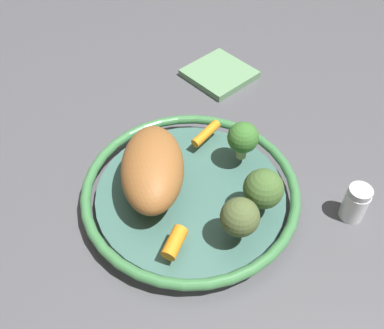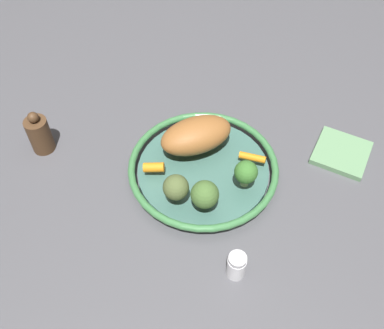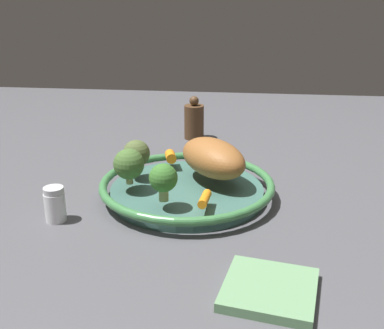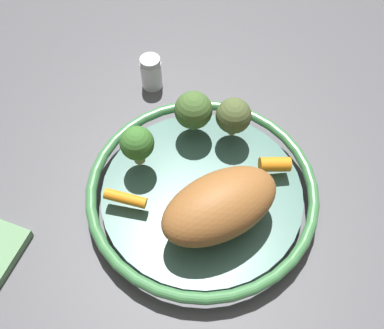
{
  "view_description": "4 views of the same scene",
  "coord_description": "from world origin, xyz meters",
  "px_view_note": "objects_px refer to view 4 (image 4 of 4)",
  "views": [
    {
      "loc": [
        0.26,
        -0.34,
        0.56
      ],
      "look_at": [
        -0.01,
        0.02,
        0.06
      ],
      "focal_mm": 40.64,
      "sensor_mm": 36.0,
      "label": 1
    },
    {
      "loc": [
        0.6,
        0.15,
        0.81
      ],
      "look_at": [
        0.02,
        -0.02,
        0.05
      ],
      "focal_mm": 41.37,
      "sensor_mm": 36.0,
      "label": 2
    },
    {
      "loc": [
        -0.11,
        0.85,
        0.39
      ],
      "look_at": [
        -0.01,
        0.01,
        0.07
      ],
      "focal_mm": 44.77,
      "sensor_mm": 36.0,
      "label": 3
    },
    {
      "loc": [
        -0.33,
        -0.04,
        0.59
      ],
      "look_at": [
        0.02,
        0.02,
        0.05
      ],
      "focal_mm": 41.84,
      "sensor_mm": 36.0,
      "label": 4
    }
  ],
  "objects_px": {
    "baby_carrot_center": "(125,198)",
    "serving_bowl": "(202,192)",
    "broccoli_floret_small": "(233,116)",
    "broccoli_floret_edge": "(193,110)",
    "salt_shaker": "(151,73)",
    "baby_carrot_left": "(275,164)",
    "roast_chicken_piece": "(220,205)",
    "broccoli_floret_large": "(137,144)"
  },
  "relations": [
    {
      "from": "serving_bowl",
      "to": "baby_carrot_center",
      "type": "xyz_separation_m",
      "value": [
        -0.04,
        0.1,
        0.03
      ]
    },
    {
      "from": "baby_carrot_left",
      "to": "broccoli_floret_large",
      "type": "distance_m",
      "value": 0.2
    },
    {
      "from": "baby_carrot_center",
      "to": "salt_shaker",
      "type": "relative_size",
      "value": 0.95
    },
    {
      "from": "baby_carrot_left",
      "to": "salt_shaker",
      "type": "distance_m",
      "value": 0.28
    },
    {
      "from": "baby_carrot_center",
      "to": "broccoli_floret_edge",
      "type": "relative_size",
      "value": 0.87
    },
    {
      "from": "roast_chicken_piece",
      "to": "salt_shaker",
      "type": "relative_size",
      "value": 2.64
    },
    {
      "from": "salt_shaker",
      "to": "serving_bowl",
      "type": "bearing_deg",
      "value": -149.87
    },
    {
      "from": "baby_carrot_center",
      "to": "broccoli_floret_small",
      "type": "relative_size",
      "value": 0.9
    },
    {
      "from": "serving_bowl",
      "to": "broccoli_floret_large",
      "type": "height_order",
      "value": "broccoli_floret_large"
    },
    {
      "from": "roast_chicken_piece",
      "to": "broccoli_floret_edge",
      "type": "xyz_separation_m",
      "value": [
        0.15,
        0.06,
        0.0
      ]
    },
    {
      "from": "salt_shaker",
      "to": "broccoli_floret_large",
      "type": "bearing_deg",
      "value": -172.08
    },
    {
      "from": "baby_carrot_center",
      "to": "roast_chicken_piece",
      "type": "bearing_deg",
      "value": -91.67
    },
    {
      "from": "roast_chicken_piece",
      "to": "baby_carrot_left",
      "type": "height_order",
      "value": "roast_chicken_piece"
    },
    {
      "from": "broccoli_floret_edge",
      "to": "broccoli_floret_small",
      "type": "relative_size",
      "value": 1.03
    },
    {
      "from": "baby_carrot_left",
      "to": "broccoli_floret_edge",
      "type": "bearing_deg",
      "value": 66.3
    },
    {
      "from": "roast_chicken_piece",
      "to": "broccoli_floret_small",
      "type": "height_order",
      "value": "roast_chicken_piece"
    },
    {
      "from": "serving_bowl",
      "to": "roast_chicken_piece",
      "type": "distance_m",
      "value": 0.08
    },
    {
      "from": "serving_bowl",
      "to": "baby_carrot_left",
      "type": "bearing_deg",
      "value": -64.31
    },
    {
      "from": "broccoli_floret_edge",
      "to": "roast_chicken_piece",
      "type": "bearing_deg",
      "value": -157.9
    },
    {
      "from": "broccoli_floret_large",
      "to": "roast_chicken_piece",
      "type": "bearing_deg",
      "value": -120.26
    },
    {
      "from": "serving_bowl",
      "to": "broccoli_floret_edge",
      "type": "bearing_deg",
      "value": 16.62
    },
    {
      "from": "baby_carrot_left",
      "to": "broccoli_floret_edge",
      "type": "xyz_separation_m",
      "value": [
        0.06,
        0.13,
        0.03
      ]
    },
    {
      "from": "baby_carrot_center",
      "to": "broccoli_floret_edge",
      "type": "xyz_separation_m",
      "value": [
        0.15,
        -0.07,
        0.03
      ]
    },
    {
      "from": "broccoli_floret_edge",
      "to": "salt_shaker",
      "type": "relative_size",
      "value": 1.08
    },
    {
      "from": "baby_carrot_center",
      "to": "broccoli_floret_small",
      "type": "bearing_deg",
      "value": -41.44
    },
    {
      "from": "salt_shaker",
      "to": "broccoli_floret_edge",
      "type": "bearing_deg",
      "value": -139.69
    },
    {
      "from": "roast_chicken_piece",
      "to": "baby_carrot_left",
      "type": "distance_m",
      "value": 0.12
    },
    {
      "from": "broccoli_floret_small",
      "to": "salt_shaker",
      "type": "distance_m",
      "value": 0.2
    },
    {
      "from": "broccoli_floret_edge",
      "to": "broccoli_floret_small",
      "type": "distance_m",
      "value": 0.06
    },
    {
      "from": "baby_carrot_center",
      "to": "broccoli_floret_small",
      "type": "height_order",
      "value": "broccoli_floret_small"
    },
    {
      "from": "roast_chicken_piece",
      "to": "broccoli_floret_edge",
      "type": "height_order",
      "value": "roast_chicken_piece"
    },
    {
      "from": "serving_bowl",
      "to": "baby_carrot_center",
      "type": "distance_m",
      "value": 0.11
    },
    {
      "from": "baby_carrot_left",
      "to": "broccoli_floret_edge",
      "type": "relative_size",
      "value": 0.66
    },
    {
      "from": "serving_bowl",
      "to": "baby_carrot_center",
      "type": "height_order",
      "value": "baby_carrot_center"
    },
    {
      "from": "baby_carrot_center",
      "to": "broccoli_floret_edge",
      "type": "height_order",
      "value": "broccoli_floret_edge"
    },
    {
      "from": "baby_carrot_left",
      "to": "broccoli_floret_small",
      "type": "xyz_separation_m",
      "value": [
        0.06,
        0.07,
        0.03
      ]
    },
    {
      "from": "roast_chicken_piece",
      "to": "broccoli_floret_large",
      "type": "height_order",
      "value": "roast_chicken_piece"
    },
    {
      "from": "broccoli_floret_edge",
      "to": "broccoli_floret_small",
      "type": "height_order",
      "value": "broccoli_floret_edge"
    },
    {
      "from": "serving_bowl",
      "to": "broccoli_floret_large",
      "type": "bearing_deg",
      "value": 74.18
    },
    {
      "from": "broccoli_floret_small",
      "to": "broccoli_floret_edge",
      "type": "bearing_deg",
      "value": 89.69
    },
    {
      "from": "roast_chicken_piece",
      "to": "serving_bowl",
      "type": "bearing_deg",
      "value": 32.76
    },
    {
      "from": "baby_carrot_center",
      "to": "serving_bowl",
      "type": "bearing_deg",
      "value": -66.72
    }
  ]
}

